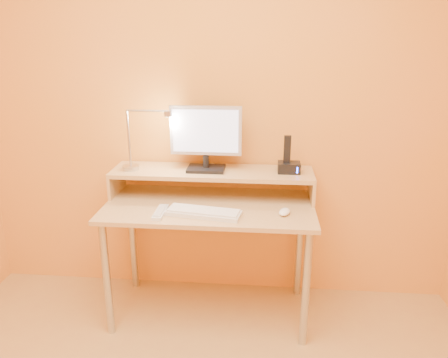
# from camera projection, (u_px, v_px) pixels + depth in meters

# --- Properties ---
(wall_back) EXTENTS (3.00, 0.04, 2.50)m
(wall_back) POSITION_uv_depth(u_px,v_px,m) (215.00, 104.00, 2.65)
(wall_back) COLOR orange
(wall_back) RESTS_ON floor
(desk_leg_fl) EXTENTS (0.04, 0.04, 0.69)m
(desk_leg_fl) POSITION_uv_depth(u_px,v_px,m) (107.00, 279.00, 2.44)
(desk_leg_fl) COLOR #B3B3B3
(desk_leg_fl) RESTS_ON floor
(desk_leg_fr) EXTENTS (0.04, 0.04, 0.69)m
(desk_leg_fr) POSITION_uv_depth(u_px,v_px,m) (306.00, 289.00, 2.34)
(desk_leg_fr) COLOR #B3B3B3
(desk_leg_fr) RESTS_ON floor
(desk_leg_bl) EXTENTS (0.04, 0.04, 0.69)m
(desk_leg_bl) POSITION_uv_depth(u_px,v_px,m) (133.00, 240.00, 2.91)
(desk_leg_bl) COLOR #B3B3B3
(desk_leg_bl) RESTS_ON floor
(desk_leg_br) EXTENTS (0.04, 0.04, 0.69)m
(desk_leg_br) POSITION_uv_depth(u_px,v_px,m) (299.00, 247.00, 2.82)
(desk_leg_br) COLOR #B3B3B3
(desk_leg_br) RESTS_ON floor
(desk_lower) EXTENTS (1.20, 0.60, 0.02)m
(desk_lower) POSITION_uv_depth(u_px,v_px,m) (209.00, 206.00, 2.51)
(desk_lower) COLOR tan
(desk_lower) RESTS_ON floor
(shelf_riser_left) EXTENTS (0.02, 0.30, 0.14)m
(shelf_riser_left) POSITION_uv_depth(u_px,v_px,m) (117.00, 182.00, 2.68)
(shelf_riser_left) COLOR tan
(shelf_riser_left) RESTS_ON desk_lower
(shelf_riser_right) EXTENTS (0.02, 0.30, 0.14)m
(shelf_riser_right) POSITION_uv_depth(u_px,v_px,m) (311.00, 188.00, 2.58)
(shelf_riser_right) COLOR tan
(shelf_riser_right) RESTS_ON desk_lower
(desk_shelf) EXTENTS (1.20, 0.30, 0.02)m
(desk_shelf) POSITION_uv_depth(u_px,v_px,m) (212.00, 172.00, 2.61)
(desk_shelf) COLOR tan
(desk_shelf) RESTS_ON desk_lower
(monitor_foot) EXTENTS (0.22, 0.16, 0.02)m
(monitor_foot) POSITION_uv_depth(u_px,v_px,m) (206.00, 169.00, 2.60)
(monitor_foot) COLOR black
(monitor_foot) RESTS_ON desk_shelf
(monitor_neck) EXTENTS (0.04, 0.04, 0.07)m
(monitor_neck) POSITION_uv_depth(u_px,v_px,m) (206.00, 162.00, 2.59)
(monitor_neck) COLOR black
(monitor_neck) RESTS_ON monitor_foot
(monitor_panel) EXTENTS (0.42, 0.04, 0.29)m
(monitor_panel) POSITION_uv_depth(u_px,v_px,m) (206.00, 131.00, 2.54)
(monitor_panel) COLOR #B4B4BE
(monitor_panel) RESTS_ON monitor_neck
(monitor_back) EXTENTS (0.38, 0.01, 0.24)m
(monitor_back) POSITION_uv_depth(u_px,v_px,m) (206.00, 130.00, 2.56)
(monitor_back) COLOR black
(monitor_back) RESTS_ON monitor_panel
(monitor_screen) EXTENTS (0.38, 0.01, 0.25)m
(monitor_screen) POSITION_uv_depth(u_px,v_px,m) (205.00, 131.00, 2.52)
(monitor_screen) COLOR silver
(monitor_screen) RESTS_ON monitor_panel
(lamp_base) EXTENTS (0.10, 0.10, 0.02)m
(lamp_base) POSITION_uv_depth(u_px,v_px,m) (131.00, 167.00, 2.61)
(lamp_base) COLOR #B3B3B3
(lamp_base) RESTS_ON desk_shelf
(lamp_post) EXTENTS (0.01, 0.01, 0.33)m
(lamp_post) POSITION_uv_depth(u_px,v_px,m) (129.00, 139.00, 2.56)
(lamp_post) COLOR #B3B3B3
(lamp_post) RESTS_ON lamp_base
(lamp_arm) EXTENTS (0.24, 0.01, 0.01)m
(lamp_arm) POSITION_uv_depth(u_px,v_px,m) (147.00, 111.00, 2.49)
(lamp_arm) COLOR #B3B3B3
(lamp_arm) RESTS_ON lamp_post
(lamp_head) EXTENTS (0.04, 0.04, 0.03)m
(lamp_head) POSITION_uv_depth(u_px,v_px,m) (168.00, 114.00, 2.49)
(lamp_head) COLOR #B3B3B3
(lamp_head) RESTS_ON lamp_arm
(lamp_bulb) EXTENTS (0.03, 0.03, 0.00)m
(lamp_bulb) POSITION_uv_depth(u_px,v_px,m) (168.00, 116.00, 2.49)
(lamp_bulb) COLOR #FFEAC6
(lamp_bulb) RESTS_ON lamp_head
(phone_dock) EXTENTS (0.13, 0.10, 0.06)m
(phone_dock) POSITION_uv_depth(u_px,v_px,m) (289.00, 167.00, 2.55)
(phone_dock) COLOR black
(phone_dock) RESTS_ON desk_shelf
(phone_handset) EXTENTS (0.04, 0.03, 0.16)m
(phone_handset) POSITION_uv_depth(u_px,v_px,m) (287.00, 149.00, 2.52)
(phone_handset) COLOR black
(phone_handset) RESTS_ON phone_dock
(phone_led) EXTENTS (0.01, 0.00, 0.04)m
(phone_led) POSITION_uv_depth(u_px,v_px,m) (297.00, 170.00, 2.50)
(phone_led) COLOR #324CFC
(phone_led) RESTS_ON phone_dock
(keyboard) EXTENTS (0.42, 0.19, 0.02)m
(keyboard) POSITION_uv_depth(u_px,v_px,m) (204.00, 213.00, 2.36)
(keyboard) COLOR silver
(keyboard) RESTS_ON desk_lower
(mouse) EXTENTS (0.08, 0.11, 0.03)m
(mouse) POSITION_uv_depth(u_px,v_px,m) (284.00, 212.00, 2.36)
(mouse) COLOR white
(mouse) RESTS_ON desk_lower
(remote_control) EXTENTS (0.05, 0.20, 0.02)m
(remote_control) POSITION_uv_depth(u_px,v_px,m) (160.00, 212.00, 2.38)
(remote_control) COLOR silver
(remote_control) RESTS_ON desk_lower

